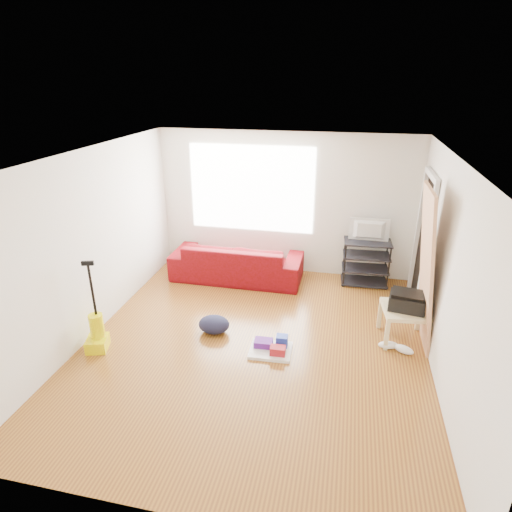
% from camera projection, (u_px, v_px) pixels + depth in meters
% --- Properties ---
extents(room, '(4.51, 5.01, 2.51)m').
position_uv_depth(room, '(262.00, 255.00, 5.38)').
color(room, brown).
rests_on(room, ground).
extents(sofa, '(2.27, 0.89, 0.66)m').
position_uv_depth(sofa, '(237.00, 278.00, 7.65)').
color(sofa, '#490502').
rests_on(sofa, ground).
extents(tv_stand, '(0.80, 0.49, 0.78)m').
position_uv_depth(tv_stand, '(366.00, 262.00, 7.30)').
color(tv_stand, black).
rests_on(tv_stand, ground).
extents(tv, '(0.66, 0.09, 0.38)m').
position_uv_depth(tv, '(369.00, 231.00, 7.08)').
color(tv, black).
rests_on(tv, tv_stand).
extents(side_table, '(0.65, 0.65, 0.48)m').
position_uv_depth(side_table, '(405.00, 313.00, 5.72)').
color(side_table, '#CBB886').
rests_on(side_table, ground).
extents(printer, '(0.51, 0.42, 0.24)m').
position_uv_depth(printer, '(407.00, 301.00, 5.65)').
color(printer, black).
rests_on(printer, side_table).
extents(bucket, '(0.35, 0.35, 0.32)m').
position_uv_depth(bucket, '(234.00, 283.00, 7.45)').
color(bucket, '#122CB6').
rests_on(bucket, ground).
extents(toilet_paper, '(0.13, 0.13, 0.12)m').
position_uv_depth(toilet_paper, '(236.00, 272.00, 7.37)').
color(toilet_paper, white).
rests_on(toilet_paper, bucket).
extents(cleaning_tray, '(0.56, 0.46, 0.20)m').
position_uv_depth(cleaning_tray, '(272.00, 348.00, 5.59)').
color(cleaning_tray, white).
rests_on(cleaning_tray, ground).
extents(backpack, '(0.45, 0.37, 0.24)m').
position_uv_depth(backpack, '(214.00, 332.00, 6.04)').
color(backpack, black).
rests_on(backpack, ground).
extents(sneakers, '(0.47, 0.24, 0.11)m').
position_uv_depth(sneakers, '(396.00, 347.00, 5.61)').
color(sneakers, white).
rests_on(sneakers, ground).
extents(vacuum, '(0.33, 0.36, 1.24)m').
position_uv_depth(vacuum, '(97.00, 333.00, 5.60)').
color(vacuum, '#DDD300').
rests_on(vacuum, ground).
extents(door_panel, '(0.26, 0.85, 2.11)m').
position_uv_depth(door_panel, '(415.00, 339.00, 5.88)').
color(door_panel, tan).
rests_on(door_panel, ground).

